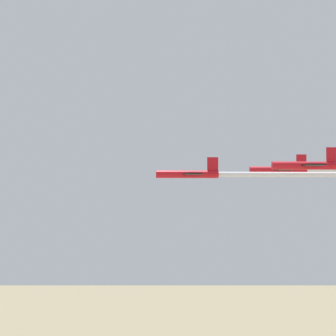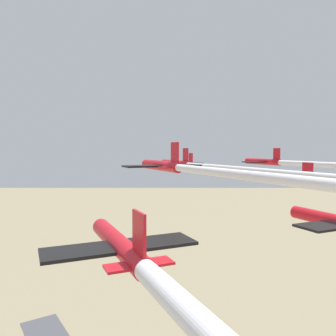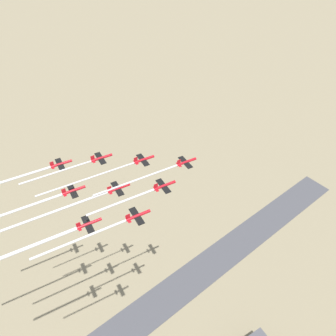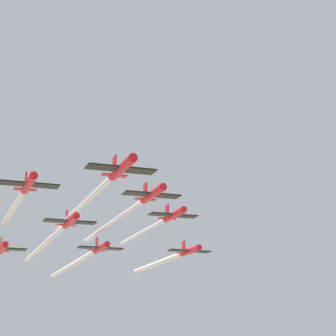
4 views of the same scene
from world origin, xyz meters
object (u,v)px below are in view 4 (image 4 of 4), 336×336
jet_0 (122,168)px  jet_2 (29,184)px  jet_1 (152,194)px  jet_4 (70,221)px  jet_8 (2,248)px  jet_6 (190,251)px  jet_3 (174,215)px  jet_7 (101,248)px

jet_0 → jet_2: jet_2 is taller
jet_1 → jet_4: (-17.44, -9.25, -2.01)m
jet_8 → jet_6: bearing=-180.0°
jet_4 → jet_6: (-15.68, 30.75, -1.47)m
jet_4 → jet_8: bearing=-59.5°
jet_6 → jet_1: bearing=59.5°
jet_1 → jet_3: size_ratio=1.00×
jet_4 → jet_7: (-16.56, 10.75, -1.87)m
jet_0 → jet_6: 59.28m
jet_0 → jet_6: bearing=-120.5°
jet_8 → jet_3: bearing=150.5°
jet_1 → jet_6: 39.64m
jet_2 → jet_1: bearing=-180.0°
jet_2 → jet_4: bearing=-120.5°
jet_2 → jet_6: (-32.24, 41.50, -3.52)m
jet_2 → jet_4: 19.85m
jet_1 → jet_2: 20.02m
jet_1 → jet_4: 19.85m
jet_4 → jet_0: bearing=90.0°
jet_2 → jet_4: (-16.56, 10.75, -2.05)m
jet_3 → jet_8: jet_3 is taller
jet_7 → jet_0: bearing=78.9°
jet_4 → jet_3: bearing=180.0°
jet_3 → jet_4: bearing=-0.0°
jet_1 → jet_8: (-34.88, -18.50, -5.01)m
jet_1 → jet_3: 19.75m
jet_2 → jet_7: 39.68m
jet_1 → jet_6: (-33.12, 21.50, -3.49)m
jet_3 → jet_6: (-16.56, 10.75, -4.04)m
jet_2 → jet_3: 34.52m
jet_2 → jet_7: (-33.12, 21.50, -3.91)m
jet_0 → jet_7: size_ratio=1.00×
jet_1 → jet_8: 39.80m
jet_1 → jet_6: bearing=-120.5°
jet_3 → jet_4: (-0.88, -20.00, -2.57)m
jet_3 → jet_8: (-18.33, -29.25, -5.57)m
jet_2 → jet_7: bearing=-120.5°
jet_3 → jet_8: size_ratio=1.00×
jet_6 → jet_7: bearing=0.0°
jet_1 → jet_6: jet_1 is taller
jet_3 → jet_1: bearing=59.5°
jet_0 → jet_1: jet_1 is taller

